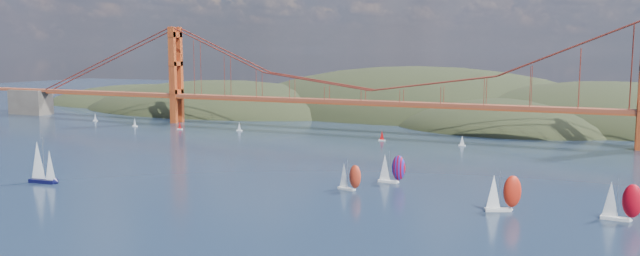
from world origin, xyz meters
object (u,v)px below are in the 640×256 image
object	(u,v)px
racer_rwb	(391,168)
sloop_navy	(41,163)
racer_2	(621,201)
racer_1	(502,192)
racer_0	(349,176)

from	to	relation	value
racer_rwb	sloop_navy	bearing A→B (deg)	-153.16
racer_2	racer_1	bearing A→B (deg)	-167.98
sloop_navy	racer_2	distance (m)	168.06
racer_0	racer_1	world-z (taller)	racer_1
sloop_navy	racer_rwb	world-z (taller)	sloop_navy
sloop_navy	racer_1	bearing A→B (deg)	2.48
racer_1	racer_2	xyz separation A→B (m)	(27.86, 2.78, -0.03)
sloop_navy	racer_1	distance (m)	140.12
racer_0	racer_2	size ratio (longest dim) A/B	0.84
sloop_navy	racer_2	world-z (taller)	sloop_navy
racer_0	racer_rwb	bearing A→B (deg)	75.22
racer_1	racer_rwb	size ratio (longest dim) A/B	1.06
racer_0	racer_rwb	world-z (taller)	racer_rwb
racer_0	racer_1	distance (m)	45.91
racer_1	racer_rwb	distance (m)	43.09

